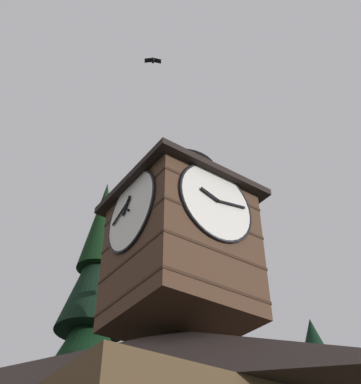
{
  "coord_description": "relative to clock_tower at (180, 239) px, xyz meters",
  "views": [
    {
      "loc": [
        6.66,
        10.92,
        2.12
      ],
      "look_at": [
        -1.79,
        -1.11,
        13.66
      ],
      "focal_mm": 46.34,
      "sensor_mm": 36.0,
      "label": 1
    }
  ],
  "objects": [
    {
      "name": "flying_bird_high",
      "position": [
        2.18,
        1.14,
        7.23
      ],
      "size": [
        0.68,
        0.52,
        0.16
      ],
      "color": "black"
    },
    {
      "name": "clock_tower",
      "position": [
        0.0,
        0.0,
        0.0
      ],
      "size": [
        4.76,
        4.76,
        7.76
      ],
      "color": "#4C3323",
      "rests_on": "building_main"
    }
  ]
}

